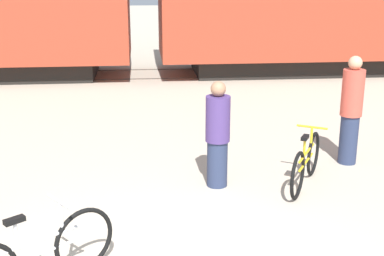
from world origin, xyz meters
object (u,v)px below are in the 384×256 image
(person_in_purple, at_px, (218,135))
(bicycle_yellow, at_px, (306,163))
(bicycle_silver, at_px, (37,256))
(person_in_red, at_px, (351,111))

(person_in_purple, bearing_deg, bicycle_yellow, 110.43)
(bicycle_silver, xyz_separation_m, person_in_red, (4.44, 3.22, 0.52))
(bicycle_yellow, height_order, bicycle_silver, bicycle_silver)
(person_in_purple, bearing_deg, person_in_red, 134.42)
(bicycle_silver, height_order, person_in_red, person_in_red)
(bicycle_yellow, xyz_separation_m, person_in_red, (0.98, 0.88, 0.53))
(bicycle_yellow, xyz_separation_m, bicycle_silver, (-3.46, -2.34, 0.01))
(bicycle_silver, bearing_deg, person_in_red, 35.93)
(bicycle_yellow, bearing_deg, person_in_red, 41.87)
(bicycle_silver, distance_m, person_in_red, 5.51)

